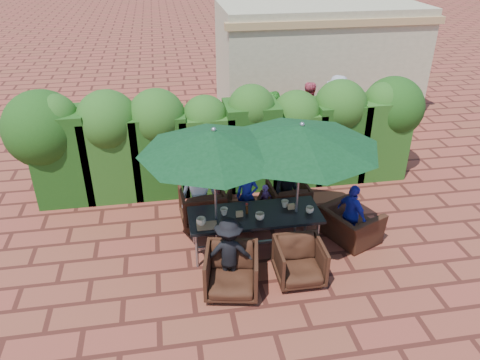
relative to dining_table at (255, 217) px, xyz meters
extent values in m
plane|color=brown|center=(-0.10, 0.16, -0.68)|extent=(80.00, 80.00, 0.00)
cube|color=black|center=(0.00, 0.00, 0.05)|extent=(2.35, 0.90, 0.05)
cube|color=gray|center=(0.00, 0.00, -0.56)|extent=(2.15, 0.05, 0.05)
cylinder|color=gray|center=(-1.08, -0.35, -0.33)|extent=(0.05, 0.05, 0.70)
cylinder|color=gray|center=(-1.08, 0.35, -0.33)|extent=(0.05, 0.05, 0.70)
cylinder|color=gray|center=(1.08, -0.35, -0.33)|extent=(0.05, 0.05, 0.70)
cylinder|color=gray|center=(1.08, 0.35, -0.33)|extent=(0.05, 0.05, 0.70)
cylinder|color=gray|center=(-0.69, -0.03, -0.66)|extent=(0.44, 0.44, 0.03)
cylinder|color=gray|center=(-0.69, -0.03, 0.52)|extent=(0.04, 0.04, 2.40)
cone|color=black|center=(-0.69, -0.03, 1.54)|extent=(2.50, 2.50, 0.38)
sphere|color=gray|center=(-0.69, -0.03, 1.74)|extent=(0.08, 0.08, 0.08)
cylinder|color=gray|center=(0.74, -0.05, -0.66)|extent=(0.44, 0.44, 0.03)
cylinder|color=gray|center=(0.74, -0.05, 0.52)|extent=(0.04, 0.04, 2.40)
cone|color=black|center=(0.74, -0.05, 1.54)|extent=(2.67, 2.67, 0.38)
sphere|color=gray|center=(0.74, -0.05, 1.74)|extent=(0.08, 0.08, 0.08)
imported|color=black|center=(-0.84, 1.01, -0.24)|extent=(0.90, 0.85, 0.87)
imported|color=black|center=(-0.06, 0.87, -0.33)|extent=(0.87, 0.85, 0.70)
imported|color=black|center=(0.90, 1.02, -0.28)|extent=(0.80, 0.76, 0.79)
imported|color=black|center=(-0.58, -1.05, -0.24)|extent=(0.97, 0.93, 0.86)
imported|color=black|center=(0.57, -0.96, -0.28)|extent=(0.78, 0.73, 0.80)
imported|color=black|center=(1.83, -0.01, -0.25)|extent=(0.98, 1.15, 0.86)
imported|color=silver|center=(-0.90, 0.96, 0.04)|extent=(0.72, 0.45, 1.42)
imported|color=#1F25A8|center=(0.03, 0.92, -0.09)|extent=(0.49, 0.43, 1.18)
imported|color=black|center=(0.83, 0.86, -0.07)|extent=(0.68, 0.56, 1.22)
imported|color=black|center=(-0.59, -0.86, -0.05)|extent=(0.85, 0.48, 1.26)
imported|color=#1F25A8|center=(1.79, -0.09, -0.08)|extent=(0.59, 0.78, 1.19)
imported|color=#C3445A|center=(-0.49, 1.08, -0.29)|extent=(0.34, 0.31, 0.78)
imported|color=#8251B0|center=(0.41, 0.96, -0.30)|extent=(0.31, 0.27, 0.75)
imported|color=green|center=(1.32, 4.28, 0.11)|extent=(1.45, 1.33, 1.56)
imported|color=#C3445A|center=(2.33, 4.53, 0.16)|extent=(0.83, 0.54, 1.67)
imported|color=#94949C|center=(3.15, 4.56, 0.22)|extent=(1.23, 1.10, 1.79)
imported|color=beige|center=(-0.97, -0.18, 0.14)|extent=(0.17, 0.17, 0.13)
imported|color=beige|center=(-0.54, 0.07, 0.14)|extent=(0.14, 0.14, 0.13)
imported|color=beige|center=(0.05, -0.19, 0.14)|extent=(0.16, 0.16, 0.13)
imported|color=beige|center=(0.58, 0.15, 0.14)|extent=(0.14, 0.14, 0.13)
imported|color=beige|center=(0.97, -0.12, 0.13)|extent=(0.15, 0.15, 0.12)
cylinder|color=#B20C0A|center=(-0.12, 0.10, 0.16)|extent=(0.04, 0.04, 0.17)
cylinder|color=#4C230C|center=(-0.13, 0.04, 0.16)|extent=(0.04, 0.04, 0.17)
cube|color=#8F6745|center=(-0.88, -0.24, 0.08)|extent=(0.35, 0.25, 0.02)
cube|color=tan|center=(-0.28, -0.03, 0.12)|extent=(0.12, 0.06, 0.10)
cube|color=tan|center=(0.68, 0.05, 0.12)|extent=(0.12, 0.06, 0.10)
cube|color=#183C10|center=(-3.60, 2.46, 0.32)|extent=(1.15, 0.95, 1.99)
sphere|color=#183C10|center=(-3.60, 2.46, 1.21)|extent=(0.90, 0.90, 0.90)
cube|color=#183C10|center=(-2.60, 2.46, 0.24)|extent=(1.15, 0.95, 1.83)
sphere|color=#183C10|center=(-2.60, 2.46, 1.05)|extent=(1.27, 1.27, 1.27)
cube|color=#183C10|center=(-1.60, 2.46, 0.25)|extent=(1.15, 0.95, 1.84)
sphere|color=#183C10|center=(-1.60, 2.46, 1.07)|extent=(1.20, 1.20, 1.20)
cube|color=#183C10|center=(-0.60, 2.46, 0.20)|extent=(1.15, 0.95, 1.76)
sphere|color=#183C10|center=(-0.60, 2.46, 0.98)|extent=(0.98, 0.98, 0.98)
cube|color=#183C10|center=(0.40, 2.46, 0.29)|extent=(1.15, 0.95, 1.92)
sphere|color=#183C10|center=(0.40, 2.46, 1.15)|extent=(1.01, 1.01, 1.01)
cube|color=#183C10|center=(1.40, 2.46, 0.18)|extent=(1.15, 0.95, 1.70)
sphere|color=#183C10|center=(1.40, 2.46, 0.93)|extent=(1.08, 1.08, 1.08)
cube|color=#183C10|center=(2.40, 2.46, 0.25)|extent=(1.15, 0.95, 1.85)
sphere|color=#183C10|center=(2.40, 2.46, 1.07)|extent=(1.17, 1.17, 1.17)
cube|color=#183C10|center=(3.40, 2.46, 0.26)|extent=(1.15, 0.95, 1.87)
sphere|color=#183C10|center=(3.40, 2.46, 1.09)|extent=(0.91, 0.91, 0.91)
sphere|color=#183C10|center=(-3.90, 2.56, 0.92)|extent=(1.60, 1.60, 1.60)
sphere|color=#183C10|center=(3.70, 2.56, 0.92)|extent=(1.40, 1.40, 1.40)
cube|color=#C6BA93|center=(3.40, 7.16, 0.92)|extent=(6.00, 3.00, 3.20)
cube|color=tan|center=(3.40, 5.71, 2.22)|extent=(6.20, 0.25, 0.20)
camera|label=1|loc=(-1.43, -6.82, 4.59)|focal=35.00mm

